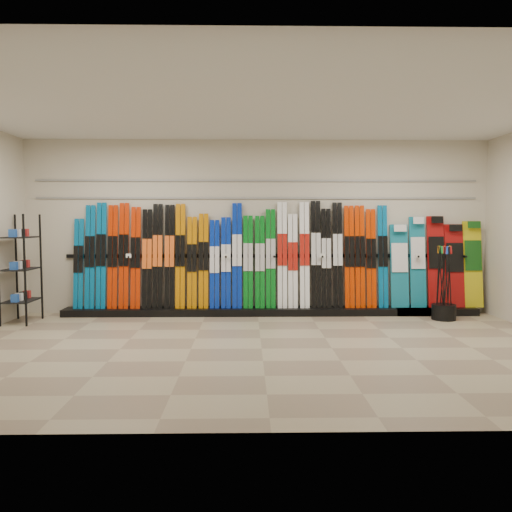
{
  "coord_description": "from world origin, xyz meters",
  "views": [
    {
      "loc": [
        -0.18,
        -6.17,
        1.6
      ],
      "look_at": [
        -0.05,
        1.0,
        1.1
      ],
      "focal_mm": 35.0,
      "sensor_mm": 36.0,
      "label": 1
    }
  ],
  "objects": [
    {
      "name": "floor",
      "position": [
        0.0,
        0.0,
        0.0
      ],
      "size": [
        8.0,
        8.0,
        0.0
      ],
      "primitive_type": "plane",
      "color": "#86735C",
      "rests_on": "ground"
    },
    {
      "name": "back_wall",
      "position": [
        0.0,
        2.5,
        1.5
      ],
      "size": [
        8.0,
        0.0,
        8.0
      ],
      "primitive_type": "plane",
      "rotation": [
        1.57,
        0.0,
        0.0
      ],
      "color": "beige",
      "rests_on": "floor"
    },
    {
      "name": "ceiling",
      "position": [
        0.0,
        0.0,
        3.0
      ],
      "size": [
        8.0,
        8.0,
        0.0
      ],
      "primitive_type": "plane",
      "rotation": [
        3.14,
        0.0,
        0.0
      ],
      "color": "silver",
      "rests_on": "back_wall"
    },
    {
      "name": "ski_rack_base",
      "position": [
        0.22,
        2.28,
        0.06
      ],
      "size": [
        8.0,
        0.4,
        0.12
      ],
      "primitive_type": "cube",
      "color": "black",
      "rests_on": "floor"
    },
    {
      "name": "skis",
      "position": [
        -0.44,
        2.33,
        0.97
      ],
      "size": [
        5.38,
        0.24,
        1.83
      ],
      "color": "#045C93",
      "rests_on": "ski_rack_base"
    },
    {
      "name": "snowboards",
      "position": [
        3.11,
        2.35,
        0.87
      ],
      "size": [
        1.59,
        0.24,
        1.57
      ],
      "color": "#14728C",
      "rests_on": "ski_rack_base"
    },
    {
      "name": "accessory_rack",
      "position": [
        -3.75,
        1.7,
        0.86
      ],
      "size": [
        0.4,
        0.6,
        1.71
      ],
      "primitive_type": "cube",
      "color": "black",
      "rests_on": "floor"
    },
    {
      "name": "pole_bin",
      "position": [
        3.02,
        1.8,
        0.12
      ],
      "size": [
        0.38,
        0.38,
        0.25
      ],
      "primitive_type": "cylinder",
      "color": "black",
      "rests_on": "floor"
    },
    {
      "name": "ski_poles",
      "position": [
        3.02,
        1.81,
        0.61
      ],
      "size": [
        0.26,
        0.34,
        1.18
      ],
      "color": "black",
      "rests_on": "pole_bin"
    },
    {
      "name": "slatwall_rail_0",
      "position": [
        0.0,
        2.48,
        2.0
      ],
      "size": [
        7.6,
        0.02,
        0.03
      ],
      "primitive_type": "cube",
      "color": "gray",
      "rests_on": "back_wall"
    },
    {
      "name": "slatwall_rail_1",
      "position": [
        0.0,
        2.48,
        2.3
      ],
      "size": [
        7.6,
        0.02,
        0.03
      ],
      "primitive_type": "cube",
      "color": "gray",
      "rests_on": "back_wall"
    }
  ]
}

